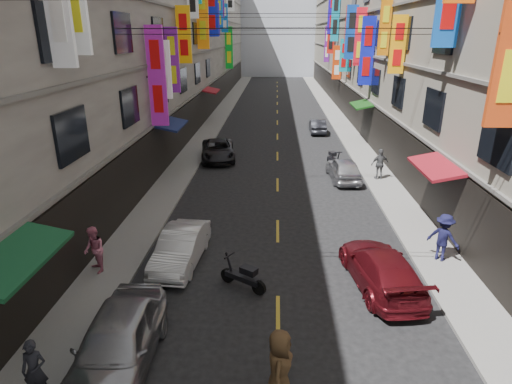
# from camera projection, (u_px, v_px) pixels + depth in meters

# --- Properties ---
(sidewalk_left) EXTENTS (2.00, 90.00, 0.12)m
(sidewalk_left) POSITION_uv_depth(u_px,v_px,m) (215.00, 121.00, 41.13)
(sidewalk_left) COLOR slate
(sidewalk_left) RESTS_ON ground
(sidewalk_right) EXTENTS (2.00, 90.00, 0.12)m
(sidewalk_right) POSITION_uv_depth(u_px,v_px,m) (340.00, 122.00, 40.61)
(sidewalk_right) COLOR slate
(sidewalk_right) RESTS_ON ground
(building_row_left) EXTENTS (10.14, 90.00, 19.00)m
(building_row_left) POSITION_uv_depth(u_px,v_px,m) (145.00, 16.00, 38.12)
(building_row_left) COLOR gray
(building_row_left) RESTS_ON ground
(building_row_right) EXTENTS (10.14, 90.00, 19.00)m
(building_row_right) POSITION_uv_depth(u_px,v_px,m) (417.00, 15.00, 37.08)
(building_row_right) COLOR gray
(building_row_right) RESTS_ON ground
(haze_block) EXTENTS (18.00, 8.00, 22.00)m
(haze_block) POSITION_uv_depth(u_px,v_px,m) (278.00, 17.00, 83.90)
(haze_block) COLOR silver
(haze_block) RESTS_ON ground
(shop_signage) EXTENTS (14.00, 55.00, 12.50)m
(shop_signage) POSITION_uv_depth(u_px,v_px,m) (280.00, 16.00, 31.21)
(shop_signage) COLOR #0E48A6
(shop_signage) RESTS_ON ground
(street_awnings) EXTENTS (13.99, 35.20, 0.41)m
(street_awnings) POSITION_uv_depth(u_px,v_px,m) (257.00, 125.00, 24.92)
(street_awnings) COLOR #144E2A
(street_awnings) RESTS_ON ground
(overhead_cables) EXTENTS (14.00, 38.04, 1.24)m
(overhead_cables) POSITION_uv_depth(u_px,v_px,m) (280.00, 20.00, 26.60)
(overhead_cables) COLOR black
(overhead_cables) RESTS_ON ground
(lane_markings) EXTENTS (0.12, 80.20, 0.01)m
(lane_markings) POSITION_uv_depth(u_px,v_px,m) (277.00, 129.00, 38.08)
(lane_markings) COLOR gold
(lane_markings) RESTS_ON ground
(scooter_crossing) EXTENTS (1.58, 1.07, 1.14)m
(scooter_crossing) POSITION_uv_depth(u_px,v_px,m) (243.00, 277.00, 14.11)
(scooter_crossing) COLOR black
(scooter_crossing) RESTS_ON ground
(scooter_far_right) EXTENTS (0.77, 1.74, 1.14)m
(scooter_far_right) POSITION_uv_depth(u_px,v_px,m) (334.00, 159.00, 27.29)
(scooter_far_right) COLOR black
(scooter_far_right) RESTS_ON ground
(car_left_near) EXTENTS (1.95, 4.58, 1.54)m
(car_left_near) POSITION_uv_depth(u_px,v_px,m) (117.00, 343.00, 10.57)
(car_left_near) COLOR #A9A9AD
(car_left_near) RESTS_ON ground
(car_left_mid) EXTENTS (1.67, 4.00, 1.29)m
(car_left_mid) POSITION_uv_depth(u_px,v_px,m) (181.00, 247.00, 15.60)
(car_left_mid) COLOR silver
(car_left_mid) RESTS_ON ground
(car_left_far) EXTENTS (2.81, 4.91, 1.29)m
(car_left_far) POSITION_uv_depth(u_px,v_px,m) (218.00, 150.00, 28.66)
(car_left_far) COLOR black
(car_left_far) RESTS_ON ground
(car_right_near) EXTENTS (2.48, 4.76, 1.32)m
(car_right_near) POSITION_uv_depth(u_px,v_px,m) (381.00, 268.00, 14.19)
(car_right_near) COLOR #5E1017
(car_right_near) RESTS_ON ground
(car_right_mid) EXTENTS (1.81, 4.01, 1.33)m
(car_right_mid) POSITION_uv_depth(u_px,v_px,m) (344.00, 169.00, 24.60)
(car_right_mid) COLOR #BABABF
(car_right_mid) RESTS_ON ground
(car_right_far) EXTENTS (1.25, 3.59, 1.18)m
(car_right_far) POSITION_uv_depth(u_px,v_px,m) (317.00, 126.00, 36.43)
(car_right_far) COLOR #24252C
(car_right_far) RESTS_ON ground
(pedestrian_lnear) EXTENTS (0.61, 0.57, 1.52)m
(pedestrian_lnear) POSITION_uv_depth(u_px,v_px,m) (35.00, 370.00, 9.59)
(pedestrian_lnear) COLOR black
(pedestrian_lnear) RESTS_ON sidewalk_left
(pedestrian_lfar) EXTENTS (0.94, 0.99, 1.69)m
(pedestrian_lfar) POSITION_uv_depth(u_px,v_px,m) (94.00, 250.00, 14.75)
(pedestrian_lfar) COLOR #D4708D
(pedestrian_lfar) RESTS_ON sidewalk_left
(pedestrian_rnear) EXTENTS (1.27, 1.20, 1.80)m
(pedestrian_rnear) POSITION_uv_depth(u_px,v_px,m) (443.00, 237.00, 15.54)
(pedestrian_rnear) COLOR #131335
(pedestrian_rnear) RESTS_ON sidewalk_right
(pedestrian_rfar) EXTENTS (1.14, 0.79, 1.77)m
(pedestrian_rfar) POSITION_uv_depth(u_px,v_px,m) (380.00, 164.00, 24.34)
(pedestrian_rfar) COLOR #505153
(pedestrian_rfar) RESTS_ON sidewalk_right
(pedestrian_crossing) EXTENTS (0.77, 1.02, 1.92)m
(pedestrian_crossing) POSITION_uv_depth(u_px,v_px,m) (280.00, 368.00, 9.54)
(pedestrian_crossing) COLOR #4E361F
(pedestrian_crossing) RESTS_ON ground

